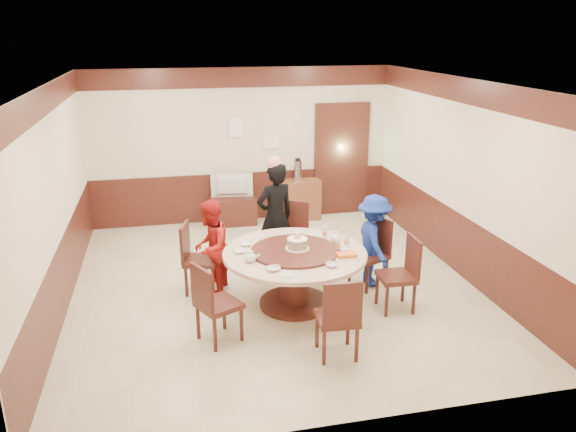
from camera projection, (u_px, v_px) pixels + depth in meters
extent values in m
plane|color=beige|center=(274.00, 285.00, 7.92)|extent=(6.00, 6.00, 0.00)
plane|color=silver|center=(272.00, 83.00, 7.03)|extent=(6.00, 6.00, 0.00)
cube|color=beige|center=(242.00, 146.00, 10.25)|extent=(5.50, 0.04, 2.80)
cube|color=beige|center=(342.00, 286.00, 4.70)|extent=(5.50, 0.04, 2.80)
cube|color=beige|center=(54.00, 203.00, 6.91)|extent=(0.04, 6.00, 2.80)
cube|color=beige|center=(461.00, 179.00, 8.04)|extent=(0.04, 6.00, 2.80)
cube|color=#411A14|center=(274.00, 256.00, 7.78)|extent=(5.50, 6.00, 0.90)
cube|color=#411A14|center=(272.00, 97.00, 7.09)|extent=(5.50, 6.00, 0.35)
cube|color=#411A14|center=(341.00, 160.00, 10.71)|extent=(1.05, 0.08, 2.18)
cube|color=#92E2A4|center=(341.00, 160.00, 10.73)|extent=(0.88, 0.02, 2.05)
cylinder|color=#411A14|center=(295.00, 303.00, 7.36)|extent=(0.92, 0.92, 0.06)
cylinder|color=#411A14|center=(295.00, 280.00, 7.25)|extent=(0.37, 0.37, 0.65)
cylinder|color=beige|center=(295.00, 254.00, 7.13)|extent=(1.83, 1.83, 0.05)
cylinder|color=#411A14|center=(295.00, 251.00, 7.12)|extent=(1.12, 1.12, 0.03)
cube|color=#411A14|center=(369.00, 256.00, 7.78)|extent=(0.57, 0.57, 0.06)
cube|color=#411A14|center=(381.00, 235.00, 7.80)|extent=(0.20, 0.40, 0.50)
cube|color=#411A14|center=(368.00, 272.00, 7.85)|extent=(0.36, 0.36, 0.42)
cube|color=#411A14|center=(291.00, 238.00, 8.44)|extent=(0.60, 0.60, 0.06)
cube|color=#411A14|center=(296.00, 217.00, 8.55)|extent=(0.38, 0.24, 0.50)
cube|color=#411A14|center=(291.00, 253.00, 8.52)|extent=(0.36, 0.36, 0.42)
cube|color=#411A14|center=(201.00, 261.00, 7.62)|extent=(0.54, 0.54, 0.06)
cube|color=#411A14|center=(185.00, 242.00, 7.54)|extent=(0.15, 0.42, 0.50)
cube|color=#411A14|center=(202.00, 277.00, 7.69)|extent=(0.36, 0.36, 0.42)
cube|color=#411A14|center=(219.00, 305.00, 6.41)|extent=(0.59, 0.59, 0.06)
cube|color=#411A14|center=(202.00, 289.00, 6.19)|extent=(0.23, 0.39, 0.50)
cube|color=#411A14|center=(220.00, 323.00, 6.48)|extent=(0.36, 0.36, 0.42)
cube|color=#411A14|center=(337.00, 318.00, 6.11)|extent=(0.46, 0.46, 0.06)
cube|color=#411A14|center=(343.00, 305.00, 5.83)|extent=(0.42, 0.06, 0.50)
cube|color=#411A14|center=(336.00, 337.00, 6.19)|extent=(0.36, 0.36, 0.42)
cube|color=#411A14|center=(396.00, 277.00, 7.12)|extent=(0.45, 0.45, 0.06)
cube|color=#411A14|center=(413.00, 256.00, 7.07)|extent=(0.05, 0.42, 0.50)
cube|color=#411A14|center=(395.00, 294.00, 7.20)|extent=(0.36, 0.36, 0.42)
imported|color=black|center=(275.00, 217.00, 8.22)|extent=(0.69, 0.56, 1.64)
imported|color=#AA1916|center=(211.00, 247.00, 7.52)|extent=(0.68, 0.77, 1.31)
imported|color=navy|center=(374.00, 241.00, 7.76)|extent=(0.52, 0.87, 1.31)
cylinder|color=white|center=(297.00, 248.00, 7.14)|extent=(0.32, 0.32, 0.01)
cylinder|color=gray|center=(297.00, 244.00, 7.12)|extent=(0.25, 0.25, 0.12)
cylinder|color=white|center=(297.00, 239.00, 7.10)|extent=(0.25, 0.25, 0.01)
sphere|color=pink|center=(297.00, 236.00, 7.09)|extent=(0.07, 0.07, 0.07)
ellipsoid|color=white|center=(250.00, 257.00, 6.80)|extent=(0.17, 0.15, 0.13)
ellipsoid|color=white|center=(336.00, 238.00, 7.44)|extent=(0.17, 0.15, 0.13)
imported|color=white|center=(246.00, 244.00, 7.32)|extent=(0.14, 0.14, 0.03)
imported|color=white|center=(331.00, 265.00, 6.68)|extent=(0.14, 0.14, 0.04)
imported|color=white|center=(274.00, 269.00, 6.58)|extent=(0.16, 0.16, 0.04)
imported|color=white|center=(344.00, 249.00, 7.14)|extent=(0.14, 0.14, 0.04)
imported|color=white|center=(240.00, 251.00, 7.09)|extent=(0.15, 0.15, 0.04)
imported|color=white|center=(298.00, 233.00, 7.72)|extent=(0.13, 0.13, 0.04)
cylinder|color=white|center=(287.00, 274.00, 6.47)|extent=(0.18, 0.18, 0.01)
cylinder|color=white|center=(318.00, 235.00, 7.68)|extent=(0.18, 0.18, 0.01)
cube|color=white|center=(346.00, 257.00, 6.94)|extent=(0.30, 0.20, 0.02)
cube|color=orange|center=(346.00, 255.00, 6.93)|extent=(0.24, 0.15, 0.04)
cylinder|color=white|center=(338.00, 245.00, 7.15)|extent=(0.06, 0.06, 0.16)
cylinder|color=white|center=(347.00, 241.00, 7.26)|extent=(0.06, 0.06, 0.16)
cylinder|color=white|center=(325.00, 233.00, 7.57)|extent=(0.06, 0.06, 0.16)
cube|color=#411A14|center=(233.00, 211.00, 10.34)|extent=(0.85, 0.45, 0.50)
imported|color=gray|center=(232.00, 186.00, 10.19)|extent=(0.77, 0.19, 0.44)
cube|color=brown|center=(298.00, 200.00, 10.58)|extent=(0.80, 0.40, 0.75)
cylinder|color=silver|center=(298.00, 170.00, 10.40)|extent=(0.15, 0.15, 0.38)
cube|color=white|center=(236.00, 128.00, 10.08)|extent=(0.25, 0.00, 0.35)
cube|color=white|center=(272.00, 143.00, 10.31)|extent=(0.30, 0.00, 0.22)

